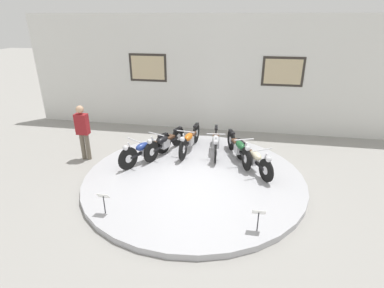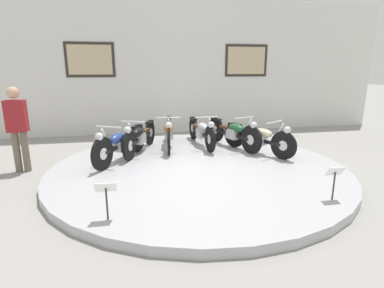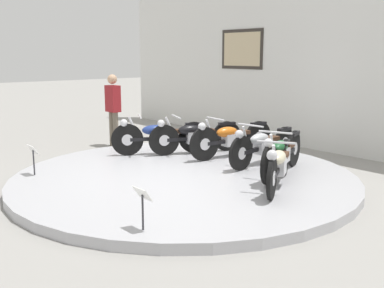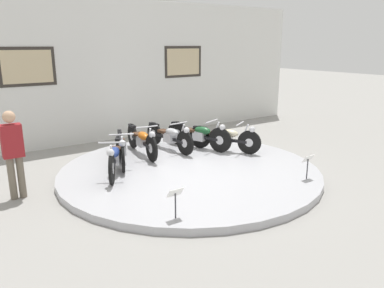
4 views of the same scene
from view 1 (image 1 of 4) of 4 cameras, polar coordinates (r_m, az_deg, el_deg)
The scene contains 12 objects.
ground_plane at distance 8.00m, azimuth 0.40°, elevation -6.90°, with size 60.00×60.00×0.00m, color gray.
display_platform at distance 7.97m, azimuth 0.41°, elevation -6.46°, with size 5.72×5.72×0.14m, color #ADADB2.
back_wall at distance 11.07m, azimuth 4.05°, elevation 13.00°, with size 14.00×0.22×4.10m.
motorcycle_blue at distance 8.61m, azimuth -8.86°, elevation -0.94°, with size 1.02×1.76×0.79m.
motorcycle_black at distance 9.01m, azimuth -5.26°, elevation 0.34°, with size 0.79×1.86×0.79m.
motorcycle_orange at distance 9.16m, azimuth -0.47°, elevation 0.91°, with size 0.54×1.99×0.80m.
motorcycle_silver at distance 9.07m, azimuth 4.54°, elevation 0.47°, with size 0.54×1.96×0.78m.
motorcycle_green at distance 8.72m, azimuth 8.90°, elevation -0.61°, with size 0.78×1.88×0.80m.
motorcycle_cream at distance 8.20m, azimuth 11.59°, elevation -2.56°, with size 1.03×1.72×0.78m.
info_placard_front_left at distance 6.61m, azimuth -16.51°, elevation -9.96°, with size 0.26×0.11×0.51m.
info_placard_front_centre at distance 6.02m, azimuth 12.57°, elevation -13.08°, with size 0.26×0.11×0.51m.
visitor_standing at distance 9.33m, azimuth -20.08°, elevation 2.59°, with size 0.36×0.22×1.68m.
Camera 1 is at (1.16, -6.81, 4.04)m, focal length 28.00 mm.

